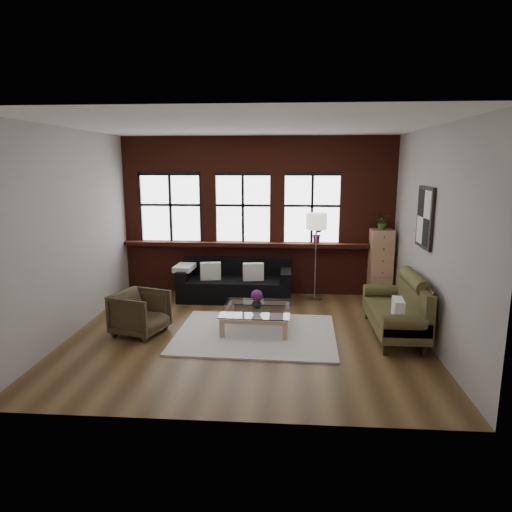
# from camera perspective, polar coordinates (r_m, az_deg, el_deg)

# --- Properties ---
(floor) EXTENTS (5.50, 5.50, 0.00)m
(floor) POSITION_cam_1_polar(r_m,az_deg,el_deg) (7.34, -1.13, -9.76)
(floor) COLOR #50371D
(floor) RESTS_ON ground
(ceiling) EXTENTS (5.50, 5.50, 0.00)m
(ceiling) POSITION_cam_1_polar(r_m,az_deg,el_deg) (6.87, -1.24, 15.99)
(ceiling) COLOR white
(ceiling) RESTS_ON ground
(wall_back) EXTENTS (5.50, 0.00, 5.50)m
(wall_back) POSITION_cam_1_polar(r_m,az_deg,el_deg) (9.40, 0.23, 5.01)
(wall_back) COLOR #ABA59F
(wall_back) RESTS_ON ground
(wall_front) EXTENTS (5.50, 0.00, 5.50)m
(wall_front) POSITION_cam_1_polar(r_m,az_deg,el_deg) (4.49, -4.14, -2.22)
(wall_front) COLOR #ABA59F
(wall_front) RESTS_ON ground
(wall_left) EXTENTS (0.00, 5.00, 5.00)m
(wall_left) POSITION_cam_1_polar(r_m,az_deg,el_deg) (7.68, -22.08, 2.71)
(wall_left) COLOR #ABA59F
(wall_left) RESTS_ON ground
(wall_right) EXTENTS (0.00, 5.00, 5.00)m
(wall_right) POSITION_cam_1_polar(r_m,az_deg,el_deg) (7.21, 21.14, 2.25)
(wall_right) COLOR #ABA59F
(wall_right) RESTS_ON ground
(brick_backwall) EXTENTS (5.50, 0.12, 3.20)m
(brick_backwall) POSITION_cam_1_polar(r_m,az_deg,el_deg) (9.34, 0.21, 4.96)
(brick_backwall) COLOR #551F14
(brick_backwall) RESTS_ON floor
(sill_ledge) EXTENTS (5.50, 0.30, 0.08)m
(sill_ledge) POSITION_cam_1_polar(r_m,az_deg,el_deg) (9.33, 0.17, 1.48)
(sill_ledge) COLOR #551F14
(sill_ledge) RESTS_ON brick_backwall
(window_left) EXTENTS (1.38, 0.10, 1.50)m
(window_left) POSITION_cam_1_polar(r_m,az_deg,el_deg) (9.62, -10.60, 5.86)
(window_left) COLOR black
(window_left) RESTS_ON brick_backwall
(window_mid) EXTENTS (1.38, 0.10, 1.50)m
(window_mid) POSITION_cam_1_polar(r_m,az_deg,el_deg) (9.36, -1.63, 5.90)
(window_mid) COLOR black
(window_mid) RESTS_ON brick_backwall
(window_right) EXTENTS (1.38, 0.10, 1.50)m
(window_right) POSITION_cam_1_polar(r_m,az_deg,el_deg) (9.32, 7.01, 5.80)
(window_right) COLOR black
(window_right) RESTS_ON brick_backwall
(wall_poster) EXTENTS (0.05, 0.74, 0.94)m
(wall_poster) POSITION_cam_1_polar(r_m,az_deg,el_deg) (7.46, 20.40, 4.53)
(wall_poster) COLOR black
(wall_poster) RESTS_ON wall_right
(shag_rug) EXTENTS (2.55, 2.04, 0.03)m
(shag_rug) POSITION_cam_1_polar(r_m,az_deg,el_deg) (7.33, -0.05, -9.70)
(shag_rug) COLOR beige
(shag_rug) RESTS_ON floor
(dark_sofa) EXTENTS (2.21, 0.89, 0.80)m
(dark_sofa) POSITION_cam_1_polar(r_m,az_deg,el_deg) (9.07, -2.62, -2.97)
(dark_sofa) COLOR black
(dark_sofa) RESTS_ON floor
(pillow_a) EXTENTS (0.42, 0.21, 0.34)m
(pillow_a) POSITION_cam_1_polar(r_m,az_deg,el_deg) (8.99, -5.70, -1.89)
(pillow_a) COLOR white
(pillow_a) RESTS_ON dark_sofa
(pillow_b) EXTENTS (0.42, 0.21, 0.34)m
(pillow_b) POSITION_cam_1_polar(r_m,az_deg,el_deg) (8.89, -0.35, -1.99)
(pillow_b) COLOR white
(pillow_b) RESTS_ON dark_sofa
(vintage_settee) EXTENTS (0.80, 1.80, 0.96)m
(vintage_settee) POSITION_cam_1_polar(r_m,az_deg,el_deg) (7.46, 16.93, -6.03)
(vintage_settee) COLOR #4D4723
(vintage_settee) RESTS_ON floor
(pillow_settee) EXTENTS (0.17, 0.39, 0.34)m
(pillow_settee) POSITION_cam_1_polar(r_m,az_deg,el_deg) (6.90, 17.32, -6.53)
(pillow_settee) COLOR white
(pillow_settee) RESTS_ON vintage_settee
(armchair) EXTENTS (0.93, 0.92, 0.68)m
(armchair) POSITION_cam_1_polar(r_m,az_deg,el_deg) (7.49, -14.26, -6.91)
(armchair) COLOR #382C1C
(armchair) RESTS_ON floor
(coffee_table) EXTENTS (1.13, 1.13, 0.37)m
(coffee_table) POSITION_cam_1_polar(r_m,az_deg,el_deg) (7.52, 0.10, -7.83)
(coffee_table) COLOR tan
(coffee_table) RESTS_ON shag_rug
(vase) EXTENTS (0.20, 0.20, 0.17)m
(vase) POSITION_cam_1_polar(r_m,az_deg,el_deg) (7.43, 0.10, -5.90)
(vase) COLOR #B2B2B2
(vase) RESTS_ON coffee_table
(flowers) EXTENTS (0.19, 0.19, 0.19)m
(flowers) POSITION_cam_1_polar(r_m,az_deg,el_deg) (7.40, 0.10, -4.99)
(flowers) COLOR #5F2161
(flowers) RESTS_ON vase
(drawer_chest) EXTENTS (0.43, 0.43, 1.40)m
(drawer_chest) POSITION_cam_1_polar(r_m,az_deg,el_deg) (9.37, 15.29, -1.02)
(drawer_chest) COLOR tan
(drawer_chest) RESTS_ON floor
(potted_plant_top) EXTENTS (0.27, 0.23, 0.29)m
(potted_plant_top) POSITION_cam_1_polar(r_m,az_deg,el_deg) (9.23, 15.56, 4.11)
(potted_plant_top) COLOR #2D5923
(potted_plant_top) RESTS_ON drawer_chest
(floor_lamp) EXTENTS (0.40, 0.40, 1.87)m
(floor_lamp) POSITION_cam_1_polar(r_m,az_deg,el_deg) (8.98, 7.46, 0.31)
(floor_lamp) COLOR #A5A5A8
(floor_lamp) RESTS_ON floor
(sill_plant) EXTENTS (0.26, 0.24, 0.38)m
(sill_plant) POSITION_cam_1_polar(r_m,az_deg,el_deg) (9.26, 7.70, 2.75)
(sill_plant) COLOR #5F2161
(sill_plant) RESTS_ON sill_ledge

